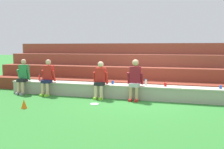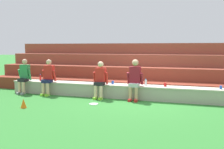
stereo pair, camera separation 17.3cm
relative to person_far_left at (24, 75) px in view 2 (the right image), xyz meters
The scene contains 14 objects.
ground_plane 4.57m from the person_far_left, ahead, with size 80.00×80.00×0.00m, color #2D752D.
stone_seating_wall 4.55m from the person_far_left, ahead, with size 10.01×0.60×0.48m.
brick_bleachers 5.25m from the person_far_left, 30.58° to the left, with size 13.41×3.18×1.97m.
person_far_left is the anchor object (origin of this frame).
person_left_of_center 1.06m from the person_far_left, ahead, with size 0.54×0.54×1.34m.
person_center 3.15m from the person_far_left, ahead, with size 0.54×0.51×1.30m.
person_right_of_center 4.38m from the person_far_left, ahead, with size 0.55×0.54×1.38m.
water_bottle_near_left 4.72m from the person_far_left, ahead, with size 0.07×0.07×0.22m.
water_bottle_near_right 0.62m from the person_far_left, 31.34° to the left, with size 0.06×0.06×0.26m.
plastic_cup_middle 3.54m from the person_far_left, ahead, with size 0.09×0.09×0.12m, color blue.
plastic_cup_left_end 5.38m from the person_far_left, ahead, with size 0.09×0.09×0.12m, color red.
plastic_cup_right_end 7.12m from the person_far_left, ahead, with size 0.08×0.08×0.11m, color blue.
frisbee 3.48m from the person_far_left, 16.19° to the right, with size 0.28×0.28×0.02m, color white.
sports_cone 2.56m from the person_far_left, 54.06° to the right, with size 0.18×0.18×0.27m, color orange.
Camera 2 is at (1.59, -8.13, 1.80)m, focal length 39.75 mm.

